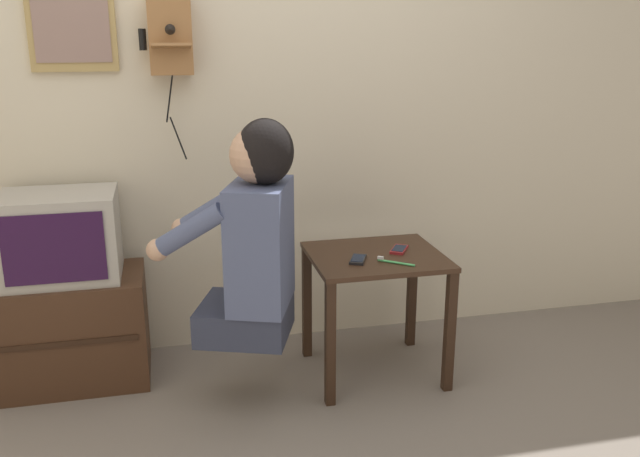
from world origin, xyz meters
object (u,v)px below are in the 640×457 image
Objects in this scene: framed_picture at (70,4)px; toothbrush at (393,262)px; wall_phone_antique at (170,34)px; person at (254,234)px; cell_phone_held at (358,259)px; cell_phone_spare at (399,249)px; television at (60,236)px.

framed_picture is 1.74m from toothbrush.
framed_picture is (-0.40, 0.04, 0.12)m from wall_phone_antique.
wall_phone_antique reaches higher than person.
person is 6.51× the size of cell_phone_held.
toothbrush is (0.86, -0.55, -0.92)m from wall_phone_antique.
cell_phone_held is at bearing -61.37° from person.
toothbrush is (0.13, -0.07, 0.00)m from cell_phone_held.
toothbrush is at bearing -25.16° from framed_picture.
wall_phone_antique is at bearing 96.96° from toothbrush.
person reaches higher than toothbrush.
person is 0.61m from toothbrush.
wall_phone_antique is at bearing -170.45° from cell_phone_spare.
framed_picture reaches higher than television.
cell_phone_held is 1.01× the size of cell_phone_spare.
cell_phone_spare is at bearing 46.97° from cell_phone_held.
person is 1.85× the size of television.
cell_phone_held is at bearing -24.95° from framed_picture.
framed_picture is at bearing 63.17° from television.
framed_picture is at bearing -165.83° from cell_phone_spare.
framed_picture is (0.11, 0.22, 0.95)m from television.
wall_phone_antique is 5.48× the size of cell_phone_spare.
television is 1.28m from cell_phone_held.
wall_phone_antique reaches higher than toothbrush.
person is 1.26m from framed_picture.
person is 6.62× the size of toothbrush.
framed_picture reaches higher than wall_phone_antique.
cell_phone_spare is at bearing -8.57° from television.
cell_phone_spare is 1.01× the size of toothbrush.
person is at bearing -63.92° from wall_phone_antique.
television is at bearing 84.10° from person.
television is at bearing -156.47° from cell_phone_spare.
cell_phone_held is 1.02× the size of toothbrush.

